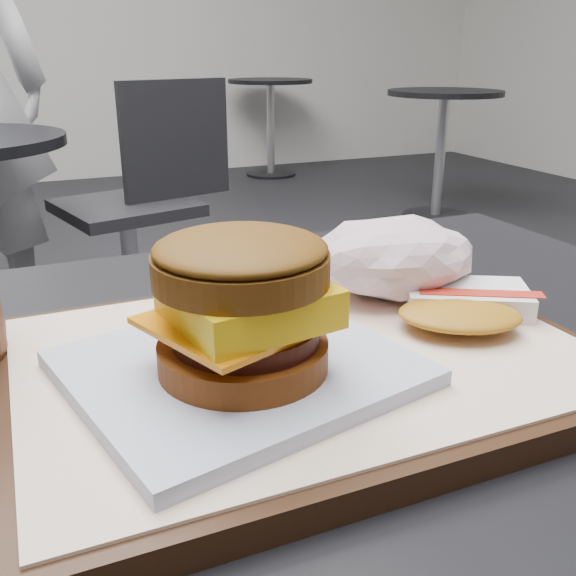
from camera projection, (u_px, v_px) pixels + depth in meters
The scene contains 8 objects.
customer_table at pixel (298, 568), 0.52m from camera, with size 0.80×0.60×0.77m.
serving_tray at pixel (302, 362), 0.43m from camera, with size 0.38×0.28×0.02m.
breakfast_sandwich at pixel (241, 320), 0.37m from camera, with size 0.22×0.21×0.09m.
hash_brown at pixel (464, 305), 0.47m from camera, with size 0.13×0.12×0.02m.
crumpled_wrapper at pixel (394, 257), 0.51m from camera, with size 0.14×0.11×0.06m, color white, non-canonical shape.
neighbor_chair at pixel (144, 191), 2.22m from camera, with size 0.64×0.51×0.88m.
bg_table_near at pixel (443, 123), 3.75m from camera, with size 0.66×0.66×0.75m.
bg_table_far at pixel (270, 104), 5.06m from camera, with size 0.66×0.66×0.75m.
Camera 1 is at (-0.17, -0.37, 0.98)m, focal length 40.00 mm.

